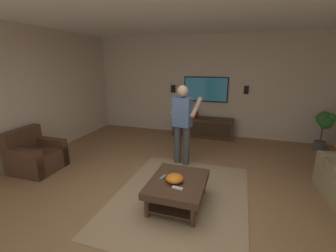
{
  "coord_description": "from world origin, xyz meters",
  "views": [
    {
      "loc": [
        -2.91,
        -0.94,
        2.07
      ],
      "look_at": [
        0.61,
        0.19,
        1.03
      ],
      "focal_mm": 24.38,
      "sensor_mm": 36.0,
      "label": 1
    }
  ],
  "objects_px": {
    "tv": "(206,89)",
    "wall_speaker_left": "(246,90)",
    "person_standing": "(183,121)",
    "bowl": "(175,178)",
    "remote_black": "(180,180)",
    "remote_grey": "(163,177)",
    "remote_white": "(177,188)",
    "vase_round": "(195,114)",
    "wall_speaker_right": "(173,89)",
    "media_console": "(203,127)",
    "coffee_table": "(178,187)",
    "armchair": "(36,156)",
    "potted_plant_tall": "(324,123)"
  },
  "relations": [
    {
      "from": "coffee_table",
      "to": "remote_black",
      "type": "distance_m",
      "value": 0.12
    },
    {
      "from": "coffee_table",
      "to": "bowl",
      "type": "distance_m",
      "value": 0.17
    },
    {
      "from": "media_console",
      "to": "potted_plant_tall",
      "type": "height_order",
      "value": "potted_plant_tall"
    },
    {
      "from": "coffee_table",
      "to": "wall_speaker_left",
      "type": "xyz_separation_m",
      "value": [
        3.62,
        -0.91,
        1.05
      ]
    },
    {
      "from": "coffee_table",
      "to": "bowl",
      "type": "bearing_deg",
      "value": 153.04
    },
    {
      "from": "remote_black",
      "to": "remote_white",
      "type": "bearing_deg",
      "value": 154.47
    },
    {
      "from": "armchair",
      "to": "wall_speaker_left",
      "type": "height_order",
      "value": "wall_speaker_left"
    },
    {
      "from": "coffee_table",
      "to": "bowl",
      "type": "height_order",
      "value": "bowl"
    },
    {
      "from": "tv",
      "to": "wall_speaker_left",
      "type": "bearing_deg",
      "value": 90.69
    },
    {
      "from": "bowl",
      "to": "wall_speaker_left",
      "type": "relative_size",
      "value": 1.15
    },
    {
      "from": "armchair",
      "to": "bowl",
      "type": "height_order",
      "value": "armchair"
    },
    {
      "from": "media_console",
      "to": "vase_round",
      "type": "relative_size",
      "value": 7.73
    },
    {
      "from": "media_console",
      "to": "remote_black",
      "type": "xyz_separation_m",
      "value": [
        -3.38,
        -0.22,
        0.14
      ]
    },
    {
      "from": "media_console",
      "to": "person_standing",
      "type": "height_order",
      "value": "person_standing"
    },
    {
      "from": "armchair",
      "to": "coffee_table",
      "type": "relative_size",
      "value": 0.82
    },
    {
      "from": "remote_black",
      "to": "vase_round",
      "type": "height_order",
      "value": "vase_round"
    },
    {
      "from": "person_standing",
      "to": "wall_speaker_right",
      "type": "relative_size",
      "value": 7.45
    },
    {
      "from": "potted_plant_tall",
      "to": "wall_speaker_right",
      "type": "distance_m",
      "value": 3.95
    },
    {
      "from": "tv",
      "to": "vase_round",
      "type": "relative_size",
      "value": 5.65
    },
    {
      "from": "remote_grey",
      "to": "tv",
      "type": "bearing_deg",
      "value": -168.09
    },
    {
      "from": "coffee_table",
      "to": "tv",
      "type": "xyz_separation_m",
      "value": [
        3.61,
        0.18,
        1.03
      ]
    },
    {
      "from": "bowl",
      "to": "remote_grey",
      "type": "relative_size",
      "value": 1.69
    },
    {
      "from": "person_standing",
      "to": "wall_speaker_right",
      "type": "height_order",
      "value": "person_standing"
    },
    {
      "from": "armchair",
      "to": "vase_round",
      "type": "relative_size",
      "value": 3.75
    },
    {
      "from": "potted_plant_tall",
      "to": "media_console",
      "type": "bearing_deg",
      "value": 87.05
    },
    {
      "from": "vase_round",
      "to": "tv",
      "type": "bearing_deg",
      "value": -44.57
    },
    {
      "from": "coffee_table",
      "to": "remote_grey",
      "type": "relative_size",
      "value": 6.67
    },
    {
      "from": "armchair",
      "to": "tv",
      "type": "relative_size",
      "value": 0.66
    },
    {
      "from": "person_standing",
      "to": "bowl",
      "type": "distance_m",
      "value": 1.58
    },
    {
      "from": "wall_speaker_right",
      "to": "remote_white",
      "type": "bearing_deg",
      "value": -162.57
    },
    {
      "from": "coffee_table",
      "to": "remote_white",
      "type": "xyz_separation_m",
      "value": [
        -0.23,
        -0.06,
        0.12
      ]
    },
    {
      "from": "vase_round",
      "to": "wall_speaker_left",
      "type": "distance_m",
      "value": 1.53
    },
    {
      "from": "remote_white",
      "to": "remote_grey",
      "type": "distance_m",
      "value": 0.36
    },
    {
      "from": "armchair",
      "to": "wall_speaker_right",
      "type": "relative_size",
      "value": 3.75
    },
    {
      "from": "vase_round",
      "to": "wall_speaker_right",
      "type": "relative_size",
      "value": 1.0
    },
    {
      "from": "tv",
      "to": "person_standing",
      "type": "height_order",
      "value": "tv"
    },
    {
      "from": "remote_black",
      "to": "remote_grey",
      "type": "bearing_deg",
      "value": 55.1
    },
    {
      "from": "person_standing",
      "to": "tv",
      "type": "bearing_deg",
      "value": 8.1
    },
    {
      "from": "vase_round",
      "to": "coffee_table",
      "type": "bearing_deg",
      "value": -172.76
    },
    {
      "from": "person_standing",
      "to": "remote_black",
      "type": "height_order",
      "value": "person_standing"
    },
    {
      "from": "coffee_table",
      "to": "wall_speaker_left",
      "type": "bearing_deg",
      "value": -14.11
    },
    {
      "from": "armchair",
      "to": "wall_speaker_left",
      "type": "relative_size",
      "value": 3.75
    },
    {
      "from": "bowl",
      "to": "wall_speaker_left",
      "type": "distance_m",
      "value": 3.9
    },
    {
      "from": "media_console",
      "to": "vase_round",
      "type": "distance_m",
      "value": 0.46
    },
    {
      "from": "wall_speaker_right",
      "to": "bowl",
      "type": "bearing_deg",
      "value": -163.09
    },
    {
      "from": "bowl",
      "to": "remote_black",
      "type": "xyz_separation_m",
      "value": [
        0.04,
        -0.06,
        -0.05
      ]
    },
    {
      "from": "armchair",
      "to": "remote_black",
      "type": "relative_size",
      "value": 5.5
    },
    {
      "from": "armchair",
      "to": "bowl",
      "type": "xyz_separation_m",
      "value": [
        -0.32,
        -2.94,
        0.18
      ]
    },
    {
      "from": "potted_plant_tall",
      "to": "vase_round",
      "type": "bearing_deg",
      "value": 87.42
    },
    {
      "from": "coffee_table",
      "to": "vase_round",
      "type": "bearing_deg",
      "value": 7.24
    }
  ]
}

